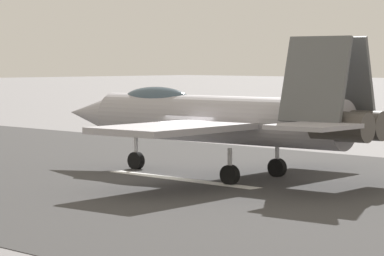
{
  "coord_description": "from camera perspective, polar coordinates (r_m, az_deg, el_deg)",
  "views": [
    {
      "loc": [
        -27.29,
        26.69,
        4.73
      ],
      "look_at": [
        -1.82,
        1.04,
        2.2
      ],
      "focal_mm": 90.14,
      "sensor_mm": 36.0,
      "label": 1
    }
  ],
  "objects": [
    {
      "name": "runway_strip",
      "position": [
        38.45,
        -0.82,
        -3.05
      ],
      "size": [
        240.0,
        26.0,
        0.02
      ],
      "color": "#3A3A3A",
      "rests_on": "ground"
    },
    {
      "name": "ground_plane",
      "position": [
        38.47,
        -0.84,
        -3.06
      ],
      "size": [
        400.0,
        400.0,
        0.0
      ],
      "primitive_type": "plane",
      "color": "gray"
    },
    {
      "name": "fighter_jet",
      "position": [
        38.95,
        1.59,
        0.62
      ],
      "size": [
        16.19,
        14.18,
        5.63
      ],
      "color": "#9F9CA3",
      "rests_on": "ground"
    }
  ]
}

